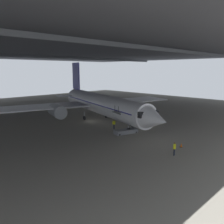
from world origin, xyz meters
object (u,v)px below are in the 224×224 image
Objects in this scene: crew_worker_by_stairs at (114,124)px; traffic_cone_orange at (181,145)px; boarding_stairs at (126,129)px; crew_worker_near_nose at (174,148)px; airplane_main at (100,104)px.

traffic_cone_orange is at bearing -92.04° from crew_worker_by_stairs.
traffic_cone_orange is (0.24, -10.30, -0.46)m from boarding_stairs.
boarding_stairs is 11.80m from crew_worker_near_nose.
traffic_cone_orange is (3.59, 1.02, -0.71)m from crew_worker_near_nose.
airplane_main reaches higher than crew_worker_by_stairs.
boarding_stairs is at bearing 91.36° from traffic_cone_orange.
crew_worker_by_stairs reaches higher than traffic_cone_orange.
airplane_main is 21.39m from traffic_cone_orange.
boarding_stairs reaches higher than crew_worker_near_nose.
crew_worker_near_nose is 15.41m from crew_worker_by_stairs.
crew_worker_by_stairs is 13.86m from traffic_cone_orange.
crew_worker_by_stairs is at bearing 78.23° from boarding_stairs.
boarding_stairs is 10.31m from traffic_cone_orange.
crew_worker_near_nose is 1.02× the size of crew_worker_by_stairs.
airplane_main is 8.04m from crew_worker_by_stairs.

